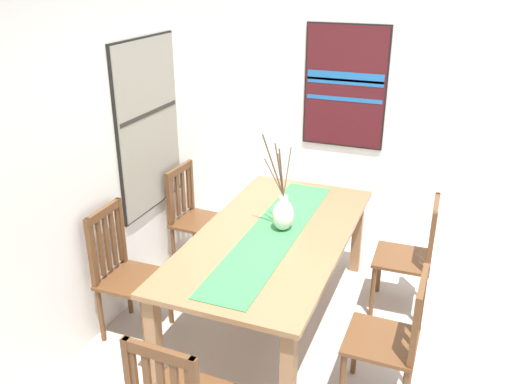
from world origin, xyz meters
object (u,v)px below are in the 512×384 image
object	(u,v)px
painting_on_side_wall	(345,87)
centerpiece_vase	(283,213)
chair_4	(125,271)
painting_on_back_wall	(148,126)
dining_table	(273,245)
chair_1	(412,254)
chair_2	(194,216)
chair_3	(391,339)

from	to	relation	value
painting_on_side_wall	centerpiece_vase	bearing A→B (deg)	179.46
chair_4	painting_on_back_wall	world-z (taller)	painting_on_back_wall
dining_table	chair_1	world-z (taller)	chair_1
chair_2	painting_on_side_wall	bearing A→B (deg)	-36.02
chair_2	dining_table	bearing A→B (deg)	-119.18
dining_table	painting_on_back_wall	bearing A→B (deg)	78.79
painting_on_back_wall	chair_2	bearing A→B (deg)	-36.61
chair_3	chair_4	bearing A→B (deg)	89.00
chair_1	chair_3	xyz separation A→B (m)	(-1.05, -0.00, -0.02)
dining_table	chair_1	xyz separation A→B (m)	(0.51, -0.94, -0.15)
centerpiece_vase	chair_3	xyz separation A→B (m)	(-0.63, -0.90, -0.39)
chair_1	chair_4	xyz separation A→B (m)	(-1.02, 1.88, 0.01)
dining_table	painting_on_side_wall	bearing A→B (deg)	-1.80
centerpiece_vase	painting_on_back_wall	xyz separation A→B (m)	(0.13, 1.17, 0.49)
chair_4	painting_on_back_wall	bearing A→B (deg)	14.09
centerpiece_vase	painting_on_side_wall	size ratio (longest dim) A/B	0.62
painting_on_side_wall	chair_3	bearing A→B (deg)	-159.69
centerpiece_vase	chair_4	world-z (taller)	centerpiece_vase
chair_3	painting_on_back_wall	distance (m)	2.37
dining_table	centerpiece_vase	distance (m)	0.24
dining_table	chair_1	distance (m)	1.08
chair_4	painting_on_side_wall	world-z (taller)	painting_on_side_wall
chair_1	chair_2	distance (m)	1.85
chair_1	centerpiece_vase	bearing A→B (deg)	115.06
dining_table	chair_4	xyz separation A→B (m)	(-0.51, 0.94, -0.14)
chair_3	chair_4	size ratio (longest dim) A/B	0.94
painting_on_back_wall	chair_4	bearing A→B (deg)	-165.91
centerpiece_vase	chair_3	size ratio (longest dim) A/B	0.80
centerpiece_vase	chair_4	size ratio (longest dim) A/B	0.74
chair_2	painting_on_back_wall	bearing A→B (deg)	143.39
chair_1	chair_3	size ratio (longest dim) A/B	1.03
dining_table	chair_4	distance (m)	1.08
chair_1	painting_on_back_wall	xyz separation A→B (m)	(-0.29, 2.06, 0.86)
dining_table	chair_3	xyz separation A→B (m)	(-0.54, -0.94, -0.17)
centerpiece_vase	chair_1	xyz separation A→B (m)	(0.42, -0.90, -0.37)
chair_1	chair_2	xyz separation A→B (m)	(0.00, 1.85, -0.01)
chair_2	painting_on_back_wall	distance (m)	0.94
chair_3	chair_2	bearing A→B (deg)	60.47
centerpiece_vase	chair_2	world-z (taller)	centerpiece_vase
chair_2	chair_4	distance (m)	1.02
chair_3	painting_on_side_wall	distance (m)	2.72
centerpiece_vase	painting_on_back_wall	world-z (taller)	painting_on_back_wall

